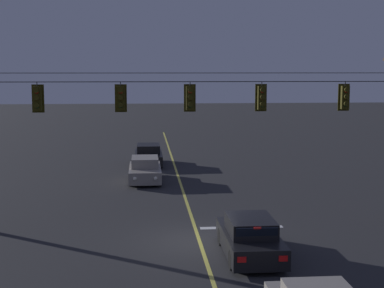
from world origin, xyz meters
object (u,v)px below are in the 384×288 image
object	(u,v)px
traffic_light_leftmost	(37,99)
car_oncoming_trailing	(148,155)
traffic_light_left_inner	(121,98)
traffic_light_right_inner	(262,98)
car_waiting_near_lane	(250,238)
traffic_light_rightmost	(345,97)
car_oncoming_lead	(145,170)
traffic_light_centre	(190,98)

from	to	relation	value
traffic_light_leftmost	car_oncoming_trailing	bearing A→B (deg)	73.81
traffic_light_leftmost	traffic_light_left_inner	size ratio (longest dim) A/B	1.00
traffic_light_left_inner	traffic_light_right_inner	bearing A→B (deg)	0.00
traffic_light_left_inner	car_waiting_near_lane	distance (m)	7.73
car_oncoming_trailing	traffic_light_right_inner	bearing A→B (deg)	-73.75
traffic_light_left_inner	car_waiting_near_lane	bearing A→B (deg)	-43.36
car_oncoming_trailing	traffic_light_leftmost	bearing A→B (deg)	-106.19
traffic_light_rightmost	car_oncoming_lead	distance (m)	13.55
traffic_light_leftmost	traffic_light_left_inner	bearing A→B (deg)	0.00
traffic_light_centre	car_oncoming_trailing	xyz separation A→B (m)	(-1.57, 15.46, -4.61)
car_oncoming_lead	car_oncoming_trailing	xyz separation A→B (m)	(0.26, 5.75, 0.00)
traffic_light_centre	traffic_light_rightmost	bearing A→B (deg)	0.00
traffic_light_leftmost	car_waiting_near_lane	distance (m)	10.00
traffic_light_centre	car_waiting_near_lane	world-z (taller)	traffic_light_centre
traffic_light_centre	car_oncoming_lead	size ratio (longest dim) A/B	0.28
traffic_light_right_inner	car_oncoming_lead	distance (m)	11.76
traffic_light_rightmost	car_oncoming_lead	xyz separation A→B (m)	(-8.25, 9.71, -4.61)
car_oncoming_lead	traffic_light_right_inner	bearing A→B (deg)	-63.87
traffic_light_left_inner	car_oncoming_lead	bearing A→B (deg)	84.36
traffic_light_right_inner	traffic_light_rightmost	xyz separation A→B (m)	(3.49, 0.00, 0.00)
traffic_light_leftmost	traffic_light_centre	bearing A→B (deg)	0.00
traffic_light_right_inner	car_waiting_near_lane	distance (m)	6.39
traffic_light_centre	car_waiting_near_lane	bearing A→B (deg)	-67.99
traffic_light_centre	car_waiting_near_lane	distance (m)	6.51
traffic_light_right_inner	car_waiting_near_lane	xyz separation A→B (m)	(-1.21, -4.26, -4.61)
traffic_light_centre	traffic_light_right_inner	xyz separation A→B (m)	(2.93, 0.00, 0.00)
car_oncoming_trailing	traffic_light_left_inner	bearing A→B (deg)	-94.49
traffic_light_rightmost	car_waiting_near_lane	size ratio (longest dim) A/B	0.28
car_waiting_near_lane	traffic_light_right_inner	bearing A→B (deg)	74.09
traffic_light_centre	traffic_light_left_inner	bearing A→B (deg)	180.00
traffic_light_rightmost	traffic_light_centre	bearing A→B (deg)	180.00
traffic_light_leftmost	traffic_light_left_inner	distance (m)	3.28
traffic_light_leftmost	car_oncoming_lead	bearing A→B (deg)	66.44
traffic_light_left_inner	car_oncoming_lead	world-z (taller)	traffic_light_left_inner
traffic_light_centre	car_oncoming_trailing	size ratio (longest dim) A/B	0.28
traffic_light_leftmost	car_oncoming_lead	distance (m)	11.55
traffic_light_right_inner	traffic_light_leftmost	bearing A→B (deg)	180.00
traffic_light_leftmost	car_waiting_near_lane	size ratio (longest dim) A/B	0.28
car_waiting_near_lane	car_oncoming_lead	size ratio (longest dim) A/B	0.98
traffic_light_left_inner	car_waiting_near_lane	xyz separation A→B (m)	(4.51, -4.26, -4.61)
traffic_light_leftmost	traffic_light_centre	size ratio (longest dim) A/B	1.00
traffic_light_left_inner	traffic_light_right_inner	world-z (taller)	same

